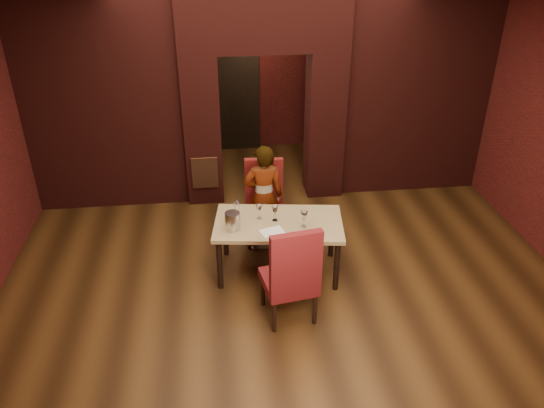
{
  "coord_description": "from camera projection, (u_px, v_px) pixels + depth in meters",
  "views": [
    {
      "loc": [
        -0.79,
        -5.7,
        4.08
      ],
      "look_at": [
        -0.12,
        0.0,
        0.89
      ],
      "focal_mm": 35.0,
      "sensor_mm": 36.0,
      "label": 1
    }
  ],
  "objects": [
    {
      "name": "wall_back",
      "position": [
        252.0,
        65.0,
        9.7
      ],
      "size": [
        7.0,
        0.04,
        3.2
      ],
      "primitive_type": "cube",
      "color": "maroon",
      "rests_on": "ground"
    },
    {
      "name": "wing_wall_left",
      "position": [
        103.0,
        104.0,
        7.72
      ],
      "size": [
        2.28,
        0.35,
        3.2
      ],
      "primitive_type": "cube",
      "color": "maroon",
      "rests_on": "ground"
    },
    {
      "name": "pillar_right",
      "position": [
        325.0,
        124.0,
        8.28
      ],
      "size": [
        0.55,
        0.55,
        2.3
      ],
      "primitive_type": "cube",
      "color": "maroon",
      "rests_on": "ground"
    },
    {
      "name": "wine_glass_a",
      "position": [
        259.0,
        212.0,
        6.52
      ],
      "size": [
        0.08,
        0.08,
        0.18
      ],
      "primitive_type": null,
      "color": "white",
      "rests_on": "dining_table"
    },
    {
      "name": "wing_wall_right",
      "position": [
        415.0,
        93.0,
        8.21
      ],
      "size": [
        2.28,
        0.35,
        3.2
      ],
      "primitive_type": "cube",
      "color": "maroon",
      "rests_on": "ground"
    },
    {
      "name": "pillar_left",
      "position": [
        202.0,
        129.0,
        8.08
      ],
      "size": [
        0.55,
        0.55,
        2.3
      ],
      "primitive_type": "cube",
      "color": "maroon",
      "rests_on": "ground"
    },
    {
      "name": "ceiling",
      "position": [
        283.0,
        7.0,
        5.45
      ],
      "size": [
        7.0,
        8.0,
        0.04
      ],
      "primitive_type": "cube",
      "color": "silver",
      "rests_on": "ground"
    },
    {
      "name": "floor",
      "position": [
        281.0,
        262.0,
        7.0
      ],
      "size": [
        8.0,
        8.0,
        0.0
      ],
      "primitive_type": "plane",
      "color": "#462A11",
      "rests_on": "ground"
    },
    {
      "name": "water_bottle",
      "position": [
        237.0,
        210.0,
        6.46
      ],
      "size": [
        0.06,
        0.06,
        0.28
      ],
      "primitive_type": "cylinder",
      "color": "white",
      "rests_on": "dining_table"
    },
    {
      "name": "tasting_sheet",
      "position": [
        272.0,
        232.0,
        6.29
      ],
      "size": [
        0.32,
        0.27,
        0.0
      ],
      "primitive_type": "cube",
      "rotation": [
        0.0,
        0.0,
        0.3
      ],
      "color": "white",
      "rests_on": "dining_table"
    },
    {
      "name": "wine_glass_b",
      "position": [
        275.0,
        213.0,
        6.47
      ],
      "size": [
        0.08,
        0.08,
        0.2
      ],
      "primitive_type": null,
      "color": "white",
      "rests_on": "dining_table"
    },
    {
      "name": "rear_door_frame",
      "position": [
        232.0,
        96.0,
        9.84
      ],
      "size": [
        1.02,
        0.04,
        2.22
      ],
      "primitive_type": "cube",
      "color": "black",
      "rests_on": "ground"
    },
    {
      "name": "rear_door",
      "position": [
        232.0,
        96.0,
        9.87
      ],
      "size": [
        0.9,
        0.08,
        2.1
      ],
      "primitive_type": "cube",
      "color": "black",
      "rests_on": "ground"
    },
    {
      "name": "wine_bucket",
      "position": [
        233.0,
        221.0,
        6.29
      ],
      "size": [
        0.18,
        0.18,
        0.22
      ],
      "primitive_type": "cylinder",
      "color": "#B0B0B8",
      "rests_on": "dining_table"
    },
    {
      "name": "chair_near",
      "position": [
        289.0,
        270.0,
        5.82
      ],
      "size": [
        0.64,
        0.64,
        1.23
      ],
      "primitive_type": "cube",
      "rotation": [
        0.0,
        0.0,
        3.3
      ],
      "color": "maroon",
      "rests_on": "ground"
    },
    {
      "name": "chair_far",
      "position": [
        265.0,
        204.0,
        7.2
      ],
      "size": [
        0.56,
        0.56,
        1.15
      ],
      "primitive_type": "cube",
      "rotation": [
        0.0,
        0.0,
        -0.07
      ],
      "color": "maroon",
      "rests_on": "ground"
    },
    {
      "name": "lintel",
      "position": [
        263.0,
        18.0,
        7.41
      ],
      "size": [
        2.45,
        0.55,
        0.9
      ],
      "primitive_type": "cube",
      "color": "maroon",
      "rests_on": "ground"
    },
    {
      "name": "vent_panel",
      "position": [
        205.0,
        173.0,
        8.12
      ],
      "size": [
        0.4,
        0.03,
        0.5
      ],
      "primitive_type": "cube",
      "color": "#96502B",
      "rests_on": "ground"
    },
    {
      "name": "potted_plant",
      "position": [
        309.0,
        220.0,
        7.53
      ],
      "size": [
        0.52,
        0.51,
        0.44
      ],
      "primitive_type": "imported",
      "rotation": [
        0.0,
        0.0,
        0.65
      ],
      "color": "#34652A",
      "rests_on": "ground"
    },
    {
      "name": "person_seated",
      "position": [
        264.0,
        196.0,
        7.07
      ],
      "size": [
        0.54,
        0.36,
        1.46
      ],
      "primitive_type": "imported",
      "rotation": [
        0.0,
        0.0,
        3.16
      ],
      "color": "white",
      "rests_on": "ground"
    },
    {
      "name": "dining_table",
      "position": [
        278.0,
        247.0,
        6.67
      ],
      "size": [
        1.67,
        1.08,
        0.73
      ],
      "primitive_type": "cube",
      "rotation": [
        0.0,
        0.0,
        -0.14
      ],
      "color": "tan",
      "rests_on": "ground"
    },
    {
      "name": "wine_glass_c",
      "position": [
        304.0,
        219.0,
        6.34
      ],
      "size": [
        0.09,
        0.09,
        0.21
      ],
      "primitive_type": null,
      "color": "white",
      "rests_on": "dining_table"
    }
  ]
}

